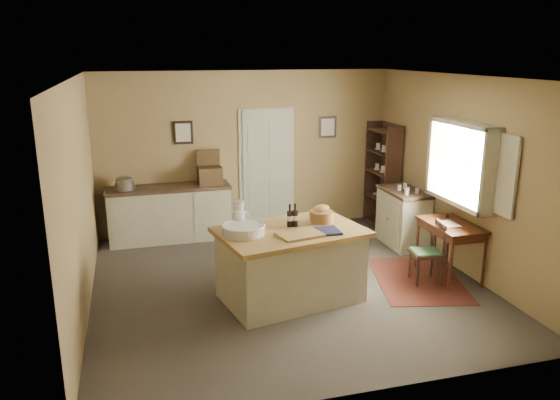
{
  "coord_description": "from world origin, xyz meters",
  "views": [
    {
      "loc": [
        -1.87,
        -6.47,
        3.01
      ],
      "look_at": [
        -0.08,
        0.06,
        1.15
      ],
      "focal_mm": 35.0,
      "sensor_mm": 36.0,
      "label": 1
    }
  ],
  "objects_px": {
    "sideboard": "(170,212)",
    "desk_chair": "(426,253)",
    "writing_desk": "(451,230)",
    "work_island": "(290,263)",
    "shelving_unit": "(384,175)",
    "right_cabinet": "(403,217)"
  },
  "relations": [
    {
      "from": "sideboard",
      "to": "desk_chair",
      "type": "distance_m",
      "value": 4.1
    },
    {
      "from": "writing_desk",
      "to": "work_island",
      "type": "bearing_deg",
      "value": -177.86
    },
    {
      "from": "desk_chair",
      "to": "shelving_unit",
      "type": "height_order",
      "value": "shelving_unit"
    },
    {
      "from": "sideboard",
      "to": "right_cabinet",
      "type": "bearing_deg",
      "value": -18.91
    },
    {
      "from": "desk_chair",
      "to": "right_cabinet",
      "type": "relative_size",
      "value": 0.82
    },
    {
      "from": "work_island",
      "to": "right_cabinet",
      "type": "xyz_separation_m",
      "value": [
        2.29,
        1.43,
        -0.02
      ]
    },
    {
      "from": "desk_chair",
      "to": "right_cabinet",
      "type": "height_order",
      "value": "right_cabinet"
    },
    {
      "from": "work_island",
      "to": "writing_desk",
      "type": "height_order",
      "value": "work_island"
    },
    {
      "from": "right_cabinet",
      "to": "shelving_unit",
      "type": "bearing_deg",
      "value": 81.66
    },
    {
      "from": "work_island",
      "to": "right_cabinet",
      "type": "relative_size",
      "value": 1.94
    },
    {
      "from": "writing_desk",
      "to": "shelving_unit",
      "type": "bearing_deg",
      "value": 86.4
    },
    {
      "from": "desk_chair",
      "to": "sideboard",
      "type": "bearing_deg",
      "value": 149.4
    },
    {
      "from": "writing_desk",
      "to": "shelving_unit",
      "type": "height_order",
      "value": "shelving_unit"
    },
    {
      "from": "writing_desk",
      "to": "right_cabinet",
      "type": "bearing_deg",
      "value": 90.01
    },
    {
      "from": "right_cabinet",
      "to": "shelving_unit",
      "type": "xyz_separation_m",
      "value": [
        0.15,
        1.01,
        0.45
      ]
    },
    {
      "from": "sideboard",
      "to": "shelving_unit",
      "type": "height_order",
      "value": "shelving_unit"
    },
    {
      "from": "work_island",
      "to": "sideboard",
      "type": "relative_size",
      "value": 0.97
    },
    {
      "from": "work_island",
      "to": "right_cabinet",
      "type": "bearing_deg",
      "value": 20.72
    },
    {
      "from": "writing_desk",
      "to": "desk_chair",
      "type": "xyz_separation_m",
      "value": [
        -0.4,
        -0.08,
        -0.26
      ]
    },
    {
      "from": "right_cabinet",
      "to": "desk_chair",
      "type": "bearing_deg",
      "value": -105.68
    },
    {
      "from": "work_island",
      "to": "sideboard",
      "type": "distance_m",
      "value": 2.92
    },
    {
      "from": "writing_desk",
      "to": "desk_chair",
      "type": "distance_m",
      "value": 0.48
    }
  ]
}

